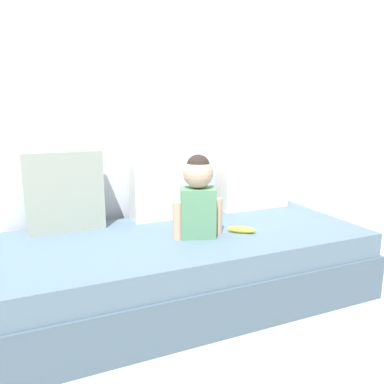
{
  "coord_description": "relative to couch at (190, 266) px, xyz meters",
  "views": [
    {
      "loc": [
        -0.84,
        -1.97,
        1.14
      ],
      "look_at": [
        0.01,
        0.0,
        0.67
      ],
      "focal_mm": 35.38,
      "sensor_mm": 36.0,
      "label": 1
    }
  ],
  "objects": [
    {
      "name": "toddler",
      "position": [
        0.02,
        -0.06,
        0.46
      ],
      "size": [
        0.31,
        0.2,
        0.48
      ],
      "color": "#568E66",
      "rests_on": "couch"
    },
    {
      "name": "banana",
      "position": [
        0.28,
        -0.12,
        0.23
      ],
      "size": [
        0.16,
        0.14,
        0.04
      ],
      "primitive_type": "ellipsoid",
      "rotation": [
        0.0,
        0.0,
        -0.65
      ],
      "color": "yellow",
      "rests_on": "couch"
    },
    {
      "name": "throw_pillow_center",
      "position": [
        0.0,
        0.37,
        0.44
      ],
      "size": [
        0.5,
        0.16,
        0.46
      ],
      "primitive_type": "cube",
      "color": "silver",
      "rests_on": "couch"
    },
    {
      "name": "ground_plane",
      "position": [
        0.0,
        0.0,
        -0.21
      ],
      "size": [
        12.0,
        12.0,
        0.0
      ],
      "primitive_type": "plane",
      "color": "#B2ADA3"
    },
    {
      "name": "back_wall",
      "position": [
        0.0,
        0.6,
        0.9
      ],
      "size": [
        5.35,
        0.1,
        2.22
      ],
      "primitive_type": "cube",
      "color": "silver",
      "rests_on": "ground"
    },
    {
      "name": "couch",
      "position": [
        0.0,
        0.0,
        0.0
      ],
      "size": [
        2.15,
        0.95,
        0.42
      ],
      "color": "#495F70",
      "rests_on": "ground"
    },
    {
      "name": "throw_pillow_left",
      "position": [
        -0.67,
        0.37,
        0.45
      ],
      "size": [
        0.45,
        0.16,
        0.48
      ],
      "primitive_type": "cube",
      "color": "#99A393",
      "rests_on": "couch"
    },
    {
      "name": "throw_pillow_right",
      "position": [
        0.67,
        0.37,
        0.46
      ],
      "size": [
        0.52,
        0.16,
        0.5
      ],
      "primitive_type": "cube",
      "color": "silver",
      "rests_on": "couch"
    }
  ]
}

